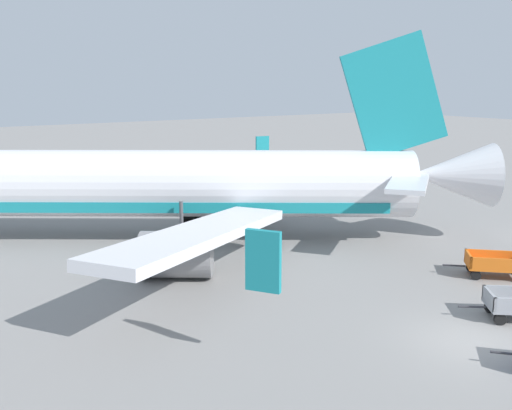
% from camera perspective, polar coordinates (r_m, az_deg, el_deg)
% --- Properties ---
extents(ground_plane, '(220.00, 220.00, 0.00)m').
position_cam_1_polar(ground_plane, '(21.22, 20.90, -12.76)').
color(ground_plane, gray).
extents(airplane, '(32.77, 28.42, 11.34)m').
position_cam_1_polar(airplane, '(32.13, -9.60, 1.99)').
color(airplane, silver).
rests_on(airplane, ground).
extents(baggage_cart_fourth_in_row, '(3.05, 3.01, 1.07)m').
position_cam_1_polar(baggage_cart_fourth_in_row, '(28.05, 22.85, -5.49)').
color(baggage_cart_fourth_in_row, orange).
rests_on(baggage_cart_fourth_in_row, ground).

